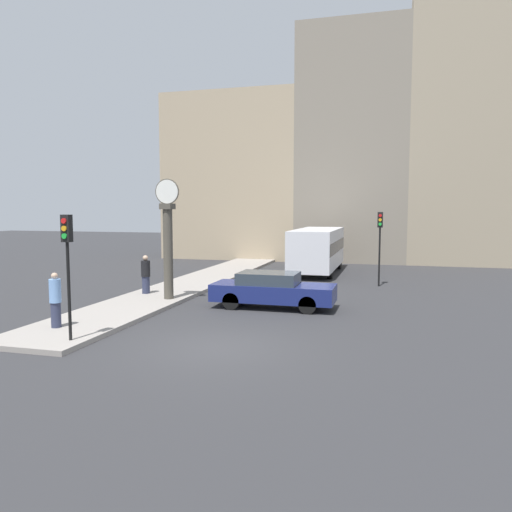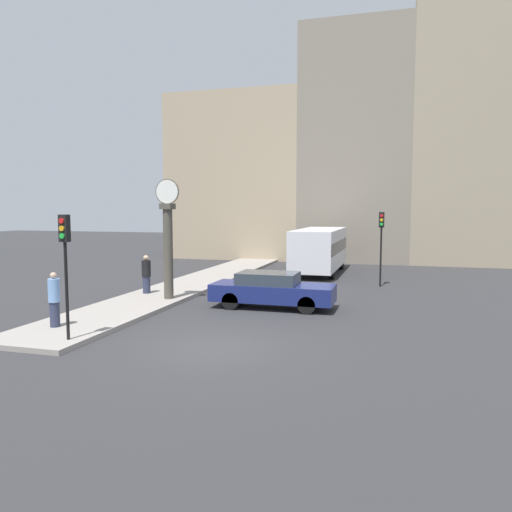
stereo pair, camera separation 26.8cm
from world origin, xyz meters
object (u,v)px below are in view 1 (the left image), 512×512
(bus_distant, at_px, (317,248))
(pedestrian_black_jacket, at_px, (146,275))
(pedestrian_blue_stripe, at_px, (55,300))
(traffic_light_near, at_px, (67,250))
(sedan_car, at_px, (272,290))
(street_clock, at_px, (168,242))
(traffic_light_far, at_px, (380,233))

(bus_distant, relative_size, pedestrian_black_jacket, 4.46)
(pedestrian_blue_stripe, bearing_deg, pedestrian_black_jacket, 92.54)
(traffic_light_near, bearing_deg, sedan_car, 57.81)
(bus_distant, xyz_separation_m, pedestrian_blue_stripe, (-5.75, -16.51, -0.50))
(traffic_light_near, distance_m, pedestrian_black_jacket, 7.99)
(sedan_car, relative_size, bus_distant, 0.64)
(street_clock, bearing_deg, traffic_light_far, 39.20)
(bus_distant, distance_m, traffic_light_far, 5.79)
(traffic_light_near, relative_size, traffic_light_far, 0.96)
(traffic_light_far, height_order, pedestrian_black_jacket, traffic_light_far)
(traffic_light_far, height_order, street_clock, street_clock)
(pedestrian_black_jacket, bearing_deg, street_clock, -30.93)
(bus_distant, relative_size, traffic_light_near, 2.11)
(bus_distant, bearing_deg, street_clock, -112.31)
(sedan_car, relative_size, traffic_light_near, 1.34)
(street_clock, bearing_deg, sedan_car, 0.37)
(bus_distant, bearing_deg, traffic_light_near, -103.87)
(traffic_light_far, relative_size, pedestrian_blue_stripe, 2.14)
(sedan_car, distance_m, bus_distant, 11.00)
(pedestrian_black_jacket, bearing_deg, bus_distant, 59.12)
(sedan_car, height_order, bus_distant, bus_distant)
(bus_distant, height_order, pedestrian_blue_stripe, bus_distant)
(traffic_light_near, height_order, pedestrian_blue_stripe, traffic_light_near)
(pedestrian_black_jacket, bearing_deg, pedestrian_blue_stripe, -87.46)
(sedan_car, bearing_deg, pedestrian_black_jacket, 171.50)
(street_clock, bearing_deg, traffic_light_near, -88.79)
(bus_distant, bearing_deg, pedestrian_blue_stripe, -109.19)
(traffic_light_far, relative_size, street_clock, 0.75)
(traffic_light_near, bearing_deg, street_clock, 91.21)
(traffic_light_near, height_order, street_clock, street_clock)
(traffic_light_near, bearing_deg, pedestrian_black_jacket, 102.29)
(bus_distant, bearing_deg, sedan_car, -90.68)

